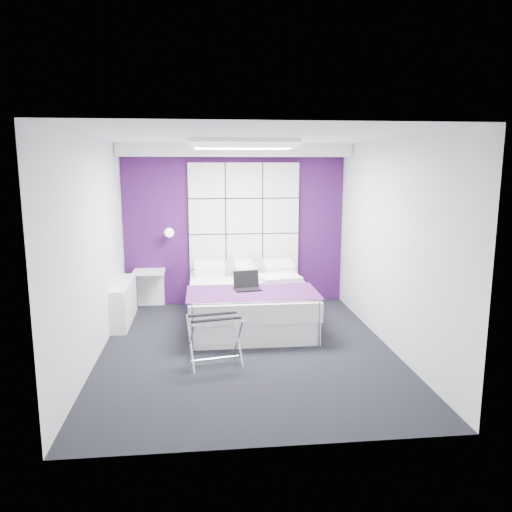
{
  "coord_description": "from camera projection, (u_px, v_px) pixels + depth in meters",
  "views": [
    {
      "loc": [
        -0.52,
        -5.9,
        2.28
      ],
      "look_at": [
        0.15,
        0.35,
        1.13
      ],
      "focal_mm": 35.0,
      "sensor_mm": 36.0,
      "label": 1
    }
  ],
  "objects": [
    {
      "name": "soffit",
      "position": [
        235.0,
        150.0,
        7.7
      ],
      "size": [
        3.58,
        0.5,
        0.2
      ],
      "primitive_type": "cube",
      "color": "white",
      "rests_on": "wall_back"
    },
    {
      "name": "headboard",
      "position": [
        244.0,
        234.0,
        8.14
      ],
      "size": [
        1.8,
        0.08,
        2.3
      ],
      "primitive_type": null,
      "color": "silver",
      "rests_on": "wall_back"
    },
    {
      "name": "wall_lamp",
      "position": [
        169.0,
        232.0,
        7.92
      ],
      "size": [
        0.15,
        0.15,
        0.15
      ],
      "primitive_type": "sphere",
      "color": "white",
      "rests_on": "wall_back"
    },
    {
      "name": "floor",
      "position": [
        247.0,
        350.0,
        6.24
      ],
      "size": [
        4.4,
        4.4,
        0.0
      ],
      "primitive_type": "plane",
      "color": "black",
      "rests_on": "ground"
    },
    {
      "name": "wall_back",
      "position": [
        235.0,
        225.0,
        8.16
      ],
      "size": [
        3.6,
        0.0,
        3.6
      ],
      "primitive_type": "plane",
      "rotation": [
        1.57,
        0.0,
        0.0
      ],
      "color": "silver",
      "rests_on": "floor"
    },
    {
      "name": "nightstand",
      "position": [
        149.0,
        272.0,
        7.96
      ],
      "size": [
        0.49,
        0.38,
        0.05
      ],
      "primitive_type": "cube",
      "color": "white",
      "rests_on": "wall_back"
    },
    {
      "name": "luggage_rack",
      "position": [
        215.0,
        340.0,
        5.75
      ],
      "size": [
        0.58,
        0.43,
        0.57
      ],
      "rotation": [
        0.0,
        0.0,
        0.19
      ],
      "color": "silver",
      "rests_on": "floor"
    },
    {
      "name": "radiator",
      "position": [
        124.0,
        302.0,
        7.28
      ],
      "size": [
        0.22,
        1.2,
        0.6
      ],
      "primitive_type": "cube",
      "color": "white",
      "rests_on": "floor"
    },
    {
      "name": "wall_left",
      "position": [
        93.0,
        250.0,
        5.82
      ],
      "size": [
        0.0,
        4.4,
        4.4
      ],
      "primitive_type": "plane",
      "rotation": [
        1.57,
        0.0,
        1.57
      ],
      "color": "silver",
      "rests_on": "floor"
    },
    {
      "name": "skylight",
      "position": [
        242.0,
        143.0,
        6.37
      ],
      "size": [
        1.36,
        0.86,
        0.12
      ],
      "primitive_type": null,
      "color": "white",
      "rests_on": "ceiling"
    },
    {
      "name": "laptop",
      "position": [
        247.0,
        285.0,
        6.83
      ],
      "size": [
        0.35,
        0.25,
        0.25
      ],
      "rotation": [
        0.0,
        0.0,
        0.16
      ],
      "color": "black",
      "rests_on": "bed"
    },
    {
      "name": "accent_wall",
      "position": [
        235.0,
        225.0,
        8.15
      ],
      "size": [
        3.58,
        0.02,
        2.58
      ],
      "primitive_type": "cube",
      "color": "#391046",
      "rests_on": "wall_back"
    },
    {
      "name": "bed",
      "position": [
        249.0,
        302.0,
        7.26
      ],
      "size": [
        1.75,
        2.12,
        0.74
      ],
      "color": "white",
      "rests_on": "floor"
    },
    {
      "name": "wall_right",
      "position": [
        391.0,
        245.0,
        6.2
      ],
      "size": [
        0.0,
        4.4,
        4.4
      ],
      "primitive_type": "plane",
      "rotation": [
        1.57,
        0.0,
        -1.57
      ],
      "color": "silver",
      "rests_on": "floor"
    },
    {
      "name": "ceiling",
      "position": [
        246.0,
        137.0,
        5.77
      ],
      "size": [
        4.4,
        4.4,
        0.0
      ],
      "primitive_type": "plane",
      "rotation": [
        3.14,
        0.0,
        0.0
      ],
      "color": "white",
      "rests_on": "wall_back"
    }
  ]
}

